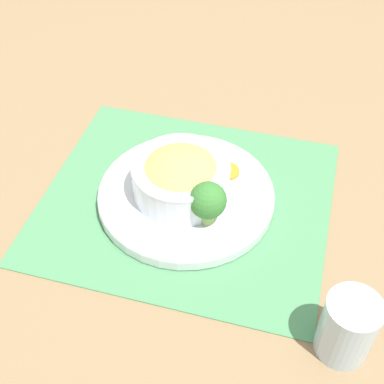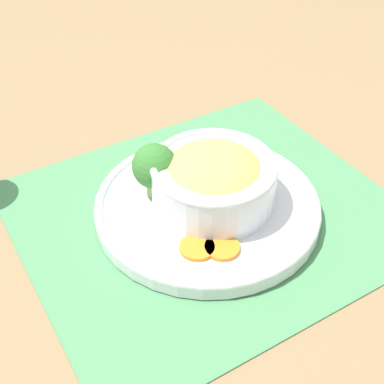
{
  "view_description": "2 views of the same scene",
  "coord_description": "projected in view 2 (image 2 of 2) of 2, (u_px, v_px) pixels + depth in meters",
  "views": [
    {
      "loc": [
        0.57,
        0.17,
        0.63
      ],
      "look_at": [
        0.02,
        0.01,
        0.04
      ],
      "focal_mm": 50.0,
      "sensor_mm": 36.0,
      "label": 1
    },
    {
      "loc": [
        -0.42,
        0.27,
        0.46
      ],
      "look_at": [
        0.01,
        0.02,
        0.04
      ],
      "focal_mm": 50.0,
      "sensor_mm": 36.0,
      "label": 2
    }
  ],
  "objects": [
    {
      "name": "plate",
      "position": [
        207.0,
        205.0,
        0.67
      ],
      "size": [
        0.28,
        0.28,
        0.02
      ],
      "color": "silver",
      "rests_on": "placemat"
    },
    {
      "name": "carrot_slice_middle",
      "position": [
        222.0,
        247.0,
        0.61
      ],
      "size": [
        0.04,
        0.04,
        0.01
      ],
      "color": "orange",
      "rests_on": "plate"
    },
    {
      "name": "broccoli_floret",
      "position": [
        155.0,
        167.0,
        0.65
      ],
      "size": [
        0.06,
        0.06,
        0.07
      ],
      "color": "#84AD5B",
      "rests_on": "plate"
    },
    {
      "name": "ground_plane",
      "position": [
        207.0,
        214.0,
        0.68
      ],
      "size": [
        4.0,
        4.0,
        0.0
      ],
      "primitive_type": "plane",
      "color": "#8C704C"
    },
    {
      "name": "carrot_slice_near",
      "position": [
        197.0,
        248.0,
        0.6
      ],
      "size": [
        0.04,
        0.04,
        0.01
      ],
      "color": "orange",
      "rests_on": "plate"
    },
    {
      "name": "bowl",
      "position": [
        214.0,
        178.0,
        0.65
      ],
      "size": [
        0.15,
        0.15,
        0.07
      ],
      "color": "silver",
      "rests_on": "plate"
    },
    {
      "name": "placemat",
      "position": [
        207.0,
        213.0,
        0.68
      ],
      "size": [
        0.4,
        0.46,
        0.0
      ],
      "color": "#4C8C59",
      "rests_on": "ground_plane"
    }
  ]
}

